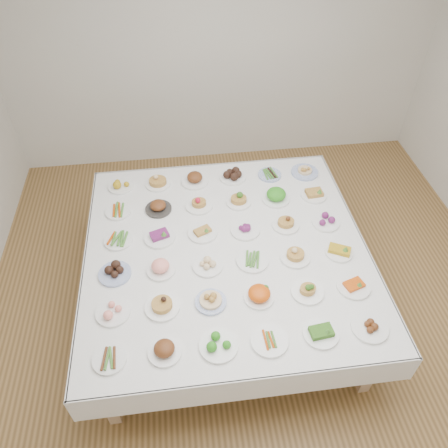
{
  "coord_description": "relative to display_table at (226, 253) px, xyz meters",
  "views": [
    {
      "loc": [
        -0.57,
        -2.33,
        3.44
      ],
      "look_at": [
        -0.24,
        0.26,
        0.88
      ],
      "focal_mm": 35.0,
      "sensor_mm": 36.0,
      "label": 1
    }
  ],
  "objects": [
    {
      "name": "room_envelope",
      "position": [
        0.24,
        -0.11,
        1.14
      ],
      "size": [
        5.02,
        5.02,
        2.81
      ],
      "color": "olive",
      "rests_on": "ground"
    },
    {
      "name": "display_table",
      "position": [
        0.0,
        0.0,
        0.0
      ],
      "size": [
        2.35,
        2.35,
        0.75
      ],
      "color": "white",
      "rests_on": "ground"
    },
    {
      "name": "dish_0",
      "position": [
        -0.9,
        -0.91,
        0.09
      ],
      "size": [
        0.23,
        0.23,
        0.05
      ],
      "color": "white",
      "rests_on": "display_table"
    },
    {
      "name": "dish_1",
      "position": [
        -0.54,
        -0.9,
        0.11
      ],
      "size": [
        0.23,
        0.23,
        0.12
      ],
      "color": "white",
      "rests_on": "display_table"
    },
    {
      "name": "dish_2",
      "position": [
        -0.17,
        -0.9,
        0.12
      ],
      "size": [
        0.26,
        0.26,
        0.12
      ],
      "color": "white",
      "rests_on": "display_table"
    },
    {
      "name": "dish_3",
      "position": [
        0.18,
        -0.91,
        0.08
      ],
      "size": [
        0.26,
        0.26,
        0.05
      ],
      "color": "white",
      "rests_on": "display_table"
    },
    {
      "name": "dish_4",
      "position": [
        0.54,
        -0.9,
        0.1
      ],
      "size": [
        0.25,
        0.25,
        0.1
      ],
      "color": "white",
      "rests_on": "display_table"
    },
    {
      "name": "dish_5",
      "position": [
        0.9,
        -0.9,
        0.1
      ],
      "size": [
        0.26,
        0.26,
        0.1
      ],
      "color": "white",
      "rests_on": "display_table"
    },
    {
      "name": "dish_6",
      "position": [
        -0.9,
        -0.54,
        0.11
      ],
      "size": [
        0.25,
        0.25,
        0.11
      ],
      "color": "white",
      "rests_on": "display_table"
    },
    {
      "name": "dish_7",
      "position": [
        -0.54,
        -0.54,
        0.12
      ],
      "size": [
        0.25,
        0.25,
        0.14
      ],
      "color": "white",
      "rests_on": "display_table"
    },
    {
      "name": "dish_8",
      "position": [
        -0.19,
        -0.54,
        0.13
      ],
      "size": [
        0.23,
        0.23,
        0.14
      ],
      "color": "#4C66B2",
      "rests_on": "display_table"
    },
    {
      "name": "dish_9",
      "position": [
        0.17,
        -0.54,
        0.13
      ],
      "size": [
        0.22,
        0.22,
        0.14
      ],
      "color": "white",
      "rests_on": "display_table"
    },
    {
      "name": "dish_10",
      "position": [
        0.55,
        -0.54,
        0.12
      ],
      "size": [
        0.24,
        0.24,
        0.12
      ],
      "color": "white",
      "rests_on": "display_table"
    },
    {
      "name": "dish_11",
      "position": [
        0.91,
        -0.53,
        0.1
      ],
      "size": [
        0.25,
        0.25,
        0.1
      ],
      "color": "white",
      "rests_on": "display_table"
    },
    {
      "name": "dish_12",
      "position": [
        -0.91,
        -0.18,
        0.11
      ],
      "size": [
        0.25,
        0.25,
        0.11
      ],
      "color": "#4C66B2",
      "rests_on": "display_table"
    },
    {
      "name": "dish_13",
      "position": [
        -0.55,
        -0.18,
        0.12
      ],
      "size": [
        0.22,
        0.22,
        0.12
      ],
      "color": "white",
      "rests_on": "display_table"
    },
    {
      "name": "dish_14",
      "position": [
        -0.17,
        -0.19,
        0.1
      ],
      "size": [
        0.24,
        0.24,
        0.09
      ],
      "color": "white",
      "rests_on": "display_table"
    },
    {
      "name": "dish_15",
      "position": [
        0.19,
        -0.18,
        0.09
      ],
      "size": [
        0.26,
        0.26,
        0.06
      ],
      "color": "white",
      "rests_on": "display_table"
    },
    {
      "name": "dish_16",
      "position": [
        0.54,
        -0.19,
        0.12
      ],
      "size": [
        0.24,
        0.24,
        0.13
      ],
      "color": "white",
      "rests_on": "display_table"
    },
    {
      "name": "dish_17",
      "position": [
        0.91,
        -0.18,
        0.11
      ],
      "size": [
        0.23,
        0.23,
        0.1
      ],
      "color": "white",
      "rests_on": "display_table"
    },
    {
      "name": "dish_18",
      "position": [
        -0.89,
        0.19,
        0.09
      ],
      "size": [
        0.24,
        0.24,
        0.06
      ],
      "color": "white",
      "rests_on": "display_table"
    },
    {
      "name": "dish_19",
      "position": [
        -0.55,
        0.18,
        0.12
      ],
      "size": [
        0.26,
        0.26,
        0.12
      ],
      "color": "white",
      "rests_on": "display_table"
    },
    {
      "name": "dish_20",
      "position": [
        -0.18,
        0.18,
        0.1
      ],
      "size": [
        0.25,
        0.25,
        0.1
      ],
      "color": "white",
      "rests_on": "display_table"
    },
    {
      "name": "dish_21",
      "position": [
        0.19,
        0.17,
        0.1
      ],
      "size": [
        0.25,
        0.25,
        0.09
      ],
      "color": "white",
      "rests_on": "display_table"
    },
    {
      "name": "dish_22",
      "position": [
        0.55,
        0.19,
        0.12
      ],
      "size": [
        0.23,
        0.23,
        0.13
      ],
      "color": "white",
      "rests_on": "display_table"
    },
    {
      "name": "dish_23",
      "position": [
        0.9,
        0.17,
        0.11
      ],
      "size": [
        0.23,
        0.23,
        0.1
      ],
      "color": "white",
      "rests_on": "display_table"
    },
    {
      "name": "dish_24",
      "position": [
        -0.91,
        0.55,
        0.09
      ],
      "size": [
        0.23,
        0.23,
        0.06
      ],
      "color": "white",
      "rests_on": "display_table"
    },
    {
      "name": "dish_25",
      "position": [
        -0.55,
        0.54,
        0.12
      ],
      "size": [
        0.23,
        0.23,
        0.12
      ],
      "color": "#2F2D2A",
      "rests_on": "display_table"
    },
    {
      "name": "dish_26",
      "position": [
        -0.18,
        0.54,
        0.12
      ],
      "size": [
        0.25,
        0.25,
        0.13
      ],
      "color": "white",
      "rests_on": "display_table"
    },
    {
      "name": "dish_27",
      "position": [
        0.19,
        0.54,
        0.12
      ],
      "size": [
        0.23,
        0.23,
        0.13
      ],
      "color": "white",
      "rests_on": "display_table"
    },
    {
      "name": "dish_28",
      "position": [
        0.54,
        0.54,
        0.14
      ],
      "size": [
        0.28,
        0.28,
        0.16
      ],
      "color": "white",
      "rests_on": "display_table"
    },
    {
      "name": "dish_29",
      "position": [
        0.9,
        0.55,
        0.11
      ],
      "size": [
        0.24,
        0.24,
        0.11
      ],
      "color": "white",
      "rests_on": "display_table"
    },
    {
      "name": "dish_30",
      "position": [
        -0.9,
        0.91,
        0.11
      ],
      "size": [
        0.24,
        0.24,
        0.11
      ],
      "color": "white",
      "rests_on": "display_table"
    },
    {
      "name": "dish_31",
      "position": [
        -0.55,
        0.9,
        0.13
      ],
      "size": [
        0.24,
        0.24,
        0.15
      ],
      "color": "white",
      "rests_on": "display_table"
    },
    {
      "name": "dish_32",
      "position": [
        -0.19,
        0.89,
        0.13
      ],
      "size": [
        0.26,
        0.26,
        0.14
      ],
      "color": "white",
      "rests_on": "display_table"
    },
    {
      "name": "dish_33",
      "position": [
        0.18,
        0.91,
        0.12
      ],
      "size": [
        0.27,
        0.27,
        0.12
      ],
      "color": "white",
      "rests_on": "display_table"
    },
    {
      "name": "dish_34",
      "position": [
        0.55,
        0.9,
        0.09
      ],
      "size": [
        0.22,
        0.22,
        0.05
      ],
      "color": "#4C66B2",
      "rests_on": "display_table"
    },
    {
      "name": "dish_35",
      "position": [
        0.91,
        0.9,
        0.12
      ],
      "size": [
        0.26,
        0.26,
        0.13
      ],
      "color": "#4C66B2",
      "rests_on": "display_table"
    }
  ]
}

